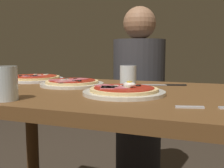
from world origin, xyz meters
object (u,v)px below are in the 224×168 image
(pizza_foreground, at_px, (124,91))
(water_glass_near, at_px, (4,85))
(pizza_across_right, at_px, (34,78))
(water_glass_far, at_px, (128,77))
(pizza_across_left, at_px, (72,83))
(knife, at_px, (167,85))
(fork, at_px, (201,107))
(diner_person, at_px, (139,106))
(dining_table, at_px, (95,121))

(pizza_foreground, bearing_deg, water_glass_near, -141.79)
(pizza_across_right, xyz_separation_m, water_glass_far, (0.52, -0.05, 0.03))
(pizza_across_left, xyz_separation_m, pizza_across_right, (-0.29, 0.11, 0.00))
(water_glass_near, xyz_separation_m, water_glass_far, (0.25, 0.45, -0.01))
(pizza_foreground, height_order, knife, pizza_foreground)
(pizza_across_left, bearing_deg, pizza_foreground, -27.84)
(pizza_across_left, distance_m, pizza_across_right, 0.31)
(fork, bearing_deg, pizza_across_left, 151.28)
(pizza_across_left, height_order, pizza_across_right, same)
(pizza_across_left, relative_size, diner_person, 0.23)
(dining_table, distance_m, fork, 0.48)
(pizza_across_right, bearing_deg, knife, 3.11)
(pizza_across_left, xyz_separation_m, fork, (0.55, -0.30, -0.01))
(knife, bearing_deg, dining_table, -136.71)
(pizza_across_left, bearing_deg, water_glass_near, -92.18)
(dining_table, relative_size, pizza_across_right, 4.03)
(water_glass_far, bearing_deg, pizza_across_right, 174.59)
(dining_table, height_order, pizza_foreground, pizza_foreground)
(water_glass_far, distance_m, fork, 0.48)
(pizza_foreground, relative_size, pizza_across_left, 1.05)
(pizza_across_left, bearing_deg, fork, -28.72)
(water_glass_near, relative_size, water_glass_far, 1.17)
(water_glass_near, xyz_separation_m, fork, (0.57, 0.09, -0.04))
(dining_table, xyz_separation_m, pizza_across_right, (-0.43, 0.19, 0.14))
(diner_person, bearing_deg, water_glass_far, 100.24)
(pizza_foreground, relative_size, diner_person, 0.24)
(pizza_across_left, distance_m, water_glass_near, 0.39)
(pizza_across_right, xyz_separation_m, knife, (0.67, 0.04, -0.01))
(pizza_across_right, bearing_deg, dining_table, -24.25)
(dining_table, xyz_separation_m, diner_person, (-0.01, 0.68, -0.07))
(water_glass_far, relative_size, diner_person, 0.08)
(dining_table, distance_m, pizza_across_right, 0.49)
(dining_table, xyz_separation_m, water_glass_near, (-0.16, -0.31, 0.17))
(water_glass_far, distance_m, diner_person, 0.60)
(knife, xyz_separation_m, diner_person, (-0.25, 0.45, -0.20))
(pizza_across_right, bearing_deg, pizza_foreground, -24.67)
(pizza_across_right, height_order, water_glass_far, water_glass_far)
(pizza_across_right, distance_m, fork, 0.93)
(water_glass_far, distance_m, knife, 0.18)
(fork, relative_size, diner_person, 0.13)
(pizza_across_left, distance_m, fork, 0.63)
(water_glass_far, xyz_separation_m, diner_person, (-0.10, 0.54, -0.24))
(water_glass_far, xyz_separation_m, knife, (0.15, 0.09, -0.04))
(diner_person, bearing_deg, pizza_foreground, 101.20)
(fork, distance_m, knife, 0.48)
(pizza_foreground, xyz_separation_m, water_glass_near, (-0.30, -0.24, 0.03))
(pizza_across_left, xyz_separation_m, water_glass_near, (-0.01, -0.39, 0.03))
(pizza_across_right, bearing_deg, pizza_across_left, -21.27)
(pizza_foreground, xyz_separation_m, fork, (0.26, -0.15, -0.01))
(diner_person, bearing_deg, dining_table, 90.44)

